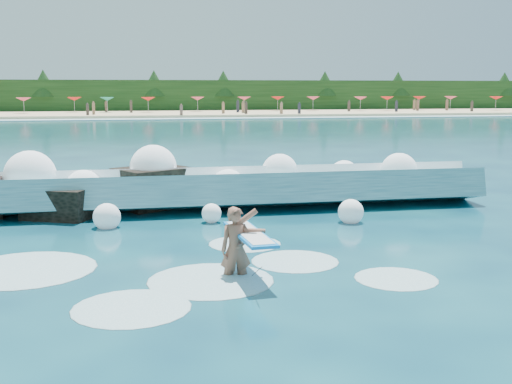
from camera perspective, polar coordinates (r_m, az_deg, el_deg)
ground at (r=13.95m, az=-4.46°, el=-6.36°), size 200.00×200.00×0.00m
beach at (r=91.43m, az=-10.39°, el=6.84°), size 140.00×20.00×0.40m
wet_band at (r=80.45m, az=-10.25°, el=6.42°), size 140.00×5.00×0.08m
treeline at (r=101.37m, az=-10.54°, el=8.35°), size 140.00×4.00×5.00m
breaking_wave at (r=20.30m, az=-5.45°, el=0.14°), size 18.37×2.85×1.58m
rock_cluster at (r=20.36m, az=-17.80°, el=-0.48°), size 8.40×3.52×1.47m
surfer_with_board at (r=12.81m, az=-1.52°, el=-4.82°), size 0.95×2.90×1.72m
wave_spray at (r=20.11m, az=-7.45°, el=1.23°), size 15.05×4.68×2.06m
surf_foam at (r=13.35m, az=-9.06°, el=-7.17°), size 9.66×6.09×0.15m
beach_umbrellas at (r=93.74m, az=-10.54°, el=8.14°), size 112.10×6.51×0.50m
beachgoers at (r=87.18m, az=-14.92°, el=7.13°), size 100.02×13.18×1.92m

